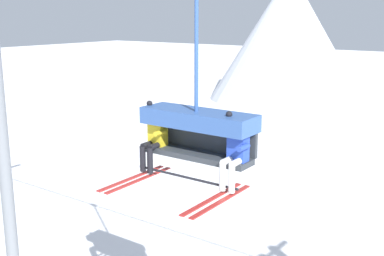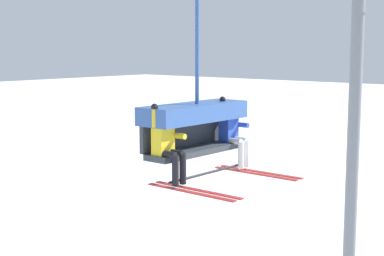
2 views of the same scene
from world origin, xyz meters
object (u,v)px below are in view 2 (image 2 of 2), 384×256
(chairlift_chair, at_px, (194,119))
(skier_blue, at_px, (234,132))
(skier_yellow, at_px, (169,144))
(lift_tower_far, at_px, (354,129))

(chairlift_chair, xyz_separation_m, skier_blue, (0.87, -0.21, -0.31))
(chairlift_chair, bearing_deg, skier_blue, -13.83)
(chairlift_chair, height_order, skier_yellow, chairlift_chair)
(lift_tower_far, xyz_separation_m, skier_blue, (-7.03, -0.92, 0.78))
(skier_blue, bearing_deg, chairlift_chair, 166.17)
(lift_tower_far, bearing_deg, skier_blue, -172.51)
(lift_tower_far, bearing_deg, chairlift_chair, -174.85)
(skier_yellow, relative_size, skier_blue, 1.00)
(skier_yellow, xyz_separation_m, skier_blue, (1.74, 0.00, 0.00))
(lift_tower_far, relative_size, chairlift_chair, 2.29)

